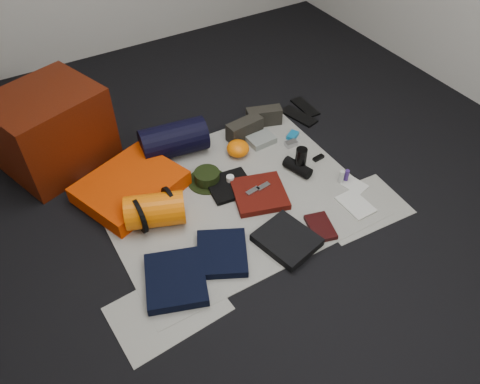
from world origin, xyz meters
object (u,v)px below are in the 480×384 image
navy_duffel (174,140)px  water_bottle (301,160)px  red_cabinet (51,130)px  compact_camera (291,144)px  stuff_sack (155,210)px  paperback_book (321,227)px  sleeping_pad (130,186)px

navy_duffel → water_bottle: bearing=-35.2°
red_cabinet → compact_camera: red_cabinet is taller
stuff_sack → paperback_book: bearing=-33.8°
water_bottle → compact_camera: water_bottle is taller
water_bottle → red_cabinet: bearing=145.6°
red_cabinet → paperback_book: bearing=-69.7°
stuff_sack → navy_duffel: (0.37, 0.54, 0.02)m
red_cabinet → water_bottle: size_ratio=3.39×
paperback_book → sleeping_pad: bearing=150.2°
red_cabinet → stuff_sack: bearing=-87.6°
paperback_book → navy_duffel: bearing=127.8°
navy_duffel → paperback_book: 1.19m
red_cabinet → navy_duffel: red_cabinet is taller
water_bottle → paperback_book: 0.53m
water_bottle → navy_duffel: bearing=136.9°
sleeping_pad → stuff_sack: (0.04, -0.32, 0.05)m
red_cabinet → sleeping_pad: 0.66m
navy_duffel → compact_camera: (0.76, -0.35, -0.10)m
stuff_sack → paperback_book: stuff_sack is taller
sleeping_pad → compact_camera: size_ratio=6.93×
water_bottle → compact_camera: (0.11, 0.26, -0.08)m
compact_camera → navy_duffel: bearing=157.9°
red_cabinet → stuff_sack: size_ratio=1.86×
stuff_sack → navy_duffel: bearing=55.4°
navy_duffel → stuff_sack: bearing=-116.6°
sleeping_pad → water_bottle: water_bottle is taller
water_bottle → compact_camera: 0.29m
stuff_sack → compact_camera: stuff_sack is taller
stuff_sack → paperback_book: (0.83, -0.55, -0.09)m
sleeping_pad → navy_duffel: bearing=28.1°
stuff_sack → paperback_book: 1.00m
navy_duffel → paperback_book: bearing=-59.5°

